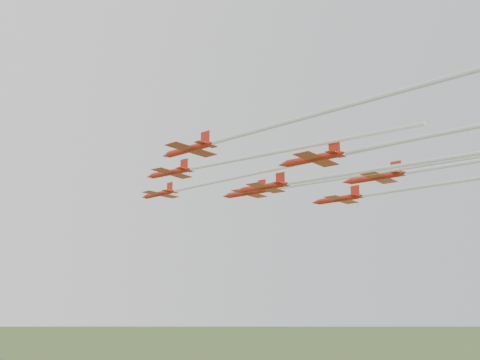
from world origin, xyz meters
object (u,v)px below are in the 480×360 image
jet_row3_left (264,128)px  jet_row4_left (437,134)px  jet_row4_right (465,163)px  jet_row3_right (405,189)px  jet_row2_left (223,163)px  jet_row3_mid (346,174)px  jet_row2_right (305,184)px  jet_lead (212,183)px

jet_row3_left → jet_row4_left: jet_row3_left is taller
jet_row4_left → jet_row4_right: size_ratio=1.05×
jet_row3_left → jet_row3_right: bearing=0.8°
jet_row2_left → jet_row4_left: (12.14, -31.20, -1.90)m
jet_row3_mid → jet_row4_left: bearing=-123.2°
jet_row2_right → jet_row4_right: bearing=-84.4°
jet_row2_left → jet_row4_right: jet_row4_right is taller
jet_row3_left → jet_row4_left: (17.10, -12.51, -1.23)m
jet_lead → jet_row4_left: (5.23, -47.00, -2.64)m
jet_row2_left → jet_row2_right: 20.70m
jet_row3_right → jet_lead: bearing=126.3°
jet_row3_mid → jet_row3_right: size_ratio=1.02×
jet_row2_right → jet_row3_mid: (-3.76, -14.64, -1.83)m
jet_row2_right → jet_row4_left: size_ratio=0.85×
jet_row4_left → jet_row3_right: bearing=28.0°
jet_row2_right → jet_row4_right: size_ratio=0.90×
jet_row2_right → jet_row3_right: size_ratio=0.94×
jet_lead → jet_row2_left: (-6.90, -15.79, -0.73)m
jet_row3_right → jet_row4_right: (-3.24, -14.96, 1.06)m
jet_row2_left → jet_row2_right: (20.28, 4.14, -0.09)m
jet_row2_left → jet_row3_left: jet_row2_left is taller
jet_row3_right → jet_row4_left: bearing=-149.9°
jet_row2_left → jet_row4_left: 33.54m
jet_lead → jet_row2_left: 17.25m
jet_lead → jet_row3_mid: size_ratio=0.99×
jet_row3_left → jet_row3_mid: (21.49, 8.19, -1.26)m
jet_row4_right → jet_row4_left: bearing=-171.9°
jet_row2_right → jet_row3_left: (-25.24, -22.83, -0.58)m
jet_row2_left → jet_row2_right: jet_row2_right is taller
jet_row4_right → jet_lead: bearing=106.3°
jet_row4_left → jet_row4_right: bearing=7.9°
jet_row2_right → jet_row3_right: bearing=-53.6°
jet_row2_right → jet_row4_right: jet_row4_right is taller
jet_lead → jet_row3_left: size_ratio=1.09×
jet_row4_left → jet_row3_mid: bearing=59.1°
jet_row3_left → jet_row4_right: 37.59m
jet_lead → jet_row3_right: size_ratio=1.02×
jet_row2_left → jet_row3_mid: bearing=-54.8°
jet_row3_mid → jet_row2_right: bearing=54.3°
jet_row4_left → jet_row2_right: bearing=58.1°
jet_row2_left → jet_row4_left: bearing=-91.1°
jet_row3_right → jet_row4_right: 15.34m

